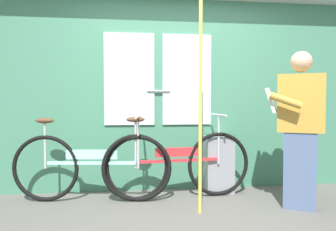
{
  "coord_description": "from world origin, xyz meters",
  "views": [
    {
      "loc": [
        -0.55,
        -2.65,
        1.07
      ],
      "look_at": [
        -0.17,
        0.46,
        0.94
      ],
      "focal_mm": 33.41,
      "sensor_mm": 36.0,
      "label": 1
    }
  ],
  "objects_px": {
    "passenger_reading_newspaper": "(299,126)",
    "handrail_pole": "(200,93)",
    "bicycle_near_door": "(178,164)",
    "bicycle_leaning_behind": "(91,166)",
    "trash_bin_by_wall": "(218,164)"
  },
  "relations": [
    {
      "from": "bicycle_near_door",
      "to": "handrail_pole",
      "type": "relative_size",
      "value": 0.72
    },
    {
      "from": "handrail_pole",
      "to": "bicycle_leaning_behind",
      "type": "bearing_deg",
      "value": 155.83
    },
    {
      "from": "bicycle_near_door",
      "to": "bicycle_leaning_behind",
      "type": "height_order",
      "value": "bicycle_near_door"
    },
    {
      "from": "bicycle_near_door",
      "to": "passenger_reading_newspaper",
      "type": "height_order",
      "value": "passenger_reading_newspaper"
    },
    {
      "from": "bicycle_near_door",
      "to": "bicycle_leaning_behind",
      "type": "bearing_deg",
      "value": 174.61
    },
    {
      "from": "bicycle_leaning_behind",
      "to": "passenger_reading_newspaper",
      "type": "height_order",
      "value": "passenger_reading_newspaper"
    },
    {
      "from": "bicycle_leaning_behind",
      "to": "trash_bin_by_wall",
      "type": "xyz_separation_m",
      "value": [
        1.47,
        0.19,
        -0.05
      ]
    },
    {
      "from": "passenger_reading_newspaper",
      "to": "handrail_pole",
      "type": "height_order",
      "value": "handrail_pole"
    },
    {
      "from": "bicycle_near_door",
      "to": "handrail_pole",
      "type": "distance_m",
      "value": 0.93
    },
    {
      "from": "bicycle_near_door",
      "to": "bicycle_leaning_behind",
      "type": "distance_m",
      "value": 0.95
    },
    {
      "from": "passenger_reading_newspaper",
      "to": "trash_bin_by_wall",
      "type": "distance_m",
      "value": 1.05
    },
    {
      "from": "bicycle_leaning_behind",
      "to": "handrail_pole",
      "type": "distance_m",
      "value": 1.43
    },
    {
      "from": "trash_bin_by_wall",
      "to": "handrail_pole",
      "type": "bearing_deg",
      "value": -119.11
    },
    {
      "from": "passenger_reading_newspaper",
      "to": "handrail_pole",
      "type": "bearing_deg",
      "value": 29.04
    },
    {
      "from": "bicycle_leaning_behind",
      "to": "passenger_reading_newspaper",
      "type": "bearing_deg",
      "value": -5.55
    }
  ]
}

